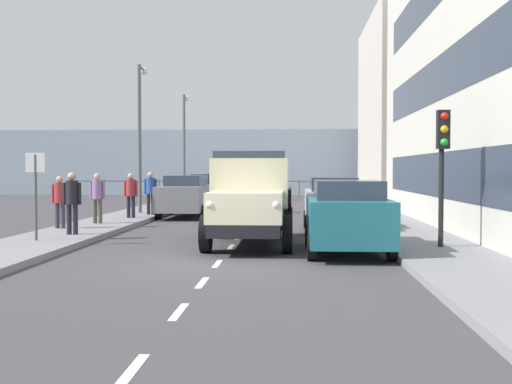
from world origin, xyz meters
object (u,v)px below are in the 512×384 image
Objects in this scene: pedestrian_with_bag at (72,198)px; car_silver_kerbside_1 at (333,203)px; car_teal_kerbside_near at (347,215)px; lamp_post_promenade at (140,124)px; pedestrian_couple_b at (97,194)px; pedestrian_couple_a at (150,190)px; pedestrian_strolling at (131,192)px; street_sign at (36,181)px; car_grey_oppositeside_0 at (186,195)px; truck_vintage_cream at (250,200)px; pedestrian_in_dark_coat at (60,198)px; car_black_oppositeside_1 at (207,190)px; traffic_light_near at (443,148)px; lamp_post_far at (184,137)px; car_maroon_oppositeside_2 at (221,187)px.

car_silver_kerbside_1 is at bearing -158.51° from pedestrian_with_bag.
lamp_post_promenade is (7.72, -11.93, 2.98)m from car_teal_kerbside_near.
pedestrian_couple_b is 6.28m from lamp_post_promenade.
pedestrian_couple_a is at bearing -36.03° from car_silver_kerbside_1.
pedestrian_strolling is 0.75× the size of street_sign.
pedestrian_couple_a is at bearing -56.49° from car_teal_kerbside_near.
pedestrian_with_bag is 9.76m from lamp_post_promenade.
lamp_post_promenade reaches higher than car_grey_oppositeside_0.
truck_vintage_cream is 12.22m from lamp_post_promenade.
lamp_post_promenade is (-0.74, -7.54, 2.78)m from pedestrian_in_dark_coat.
pedestrian_strolling reaches higher than car_black_oppositeside_1.
pedestrian_couple_a is at bearing -103.27° from pedestrian_in_dark_coat.
pedestrian_with_bag is 1.02× the size of pedestrian_couple_a.
car_grey_oppositeside_0 is at bearing -54.69° from traffic_light_near.
pedestrian_in_dark_coat is 4.55m from pedestrian_strolling.
pedestrian_with_bag is at bearing -104.88° from street_sign.
pedestrian_couple_b is at bearing -31.48° from traffic_light_near.
traffic_light_near reaches higher than pedestrian_in_dark_coat.
pedestrian_with_bag is 1.03× the size of pedestrian_couple_b.
car_grey_oppositeside_0 is at bearing -112.05° from pedestrian_in_dark_coat.
pedestrian_strolling is 0.27× the size of lamp_post_far.
car_grey_oppositeside_0 is 1.08× the size of car_maroon_oppositeside_2.
car_maroon_oppositeside_2 is at bearing -95.29° from street_sign.
car_grey_oppositeside_0 is 1.01× the size of car_black_oppositeside_1.
lamp_post_far is at bearing -88.33° from pedestrian_strolling.
car_silver_kerbside_1 is 2.26× the size of pedestrian_couple_a.
car_black_oppositeside_1 is 7.02m from lamp_post_promenade.
car_grey_oppositeside_0 is 2.69× the size of pedestrian_couple_a.
car_silver_kerbside_1 is 2.39× the size of pedestrian_in_dark_coat.
traffic_light_near is 0.51× the size of lamp_post_promenade.
pedestrian_couple_a is at bearing 93.48° from lamp_post_far.
pedestrian_with_bag reaches higher than car_black_oppositeside_1.
car_grey_oppositeside_0 is 0.74× the size of lamp_post_promenade.
lamp_post_far is at bearing -69.22° from car_black_oppositeside_1.
street_sign is (7.86, -1.01, 0.79)m from car_teal_kerbside_near.
traffic_light_near is (-9.66, 2.45, 1.30)m from pedestrian_with_bag.
lamp_post_promenade is at bearing -83.41° from pedestrian_strolling.
street_sign is at bearing 90.06° from pedestrian_couple_b.
lamp_post_promenade is at bearing -62.03° from pedestrian_couple_a.
traffic_light_near reaches higher than car_black_oppositeside_1.
traffic_light_near is at bearing 158.13° from pedestrian_in_dark_coat.
lamp_post_far is (0.79, -12.92, 2.76)m from pedestrian_couple_a.
truck_vintage_cream is 10.39m from pedestrian_couple_a.
truck_vintage_cream is 2.70m from car_teal_kerbside_near.
pedestrian_couple_b is at bearing -83.61° from pedestrian_with_bag.
pedestrian_in_dark_coat is at bearing 84.38° from lamp_post_promenade.
car_silver_kerbside_1 is at bearing -90.00° from car_teal_kerbside_near.
lamp_post_far is (5.43, -22.22, 2.74)m from truck_vintage_cream.
pedestrian_couple_b is 0.99× the size of pedestrian_couple_a.
car_silver_kerbside_1 is 8.08m from pedestrian_strolling.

